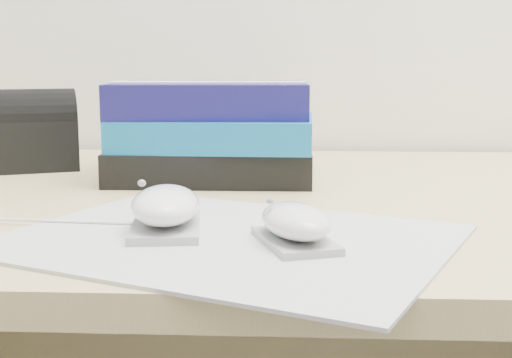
# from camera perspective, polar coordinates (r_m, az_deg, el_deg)

# --- Properties ---
(desk) EXTENTS (1.60, 0.80, 0.73)m
(desk) POSITION_cam_1_polar(r_m,az_deg,el_deg) (1.02, 4.55, -13.43)
(desk) COLOR tan
(desk) RESTS_ON ground
(mousepad) EXTENTS (0.48, 0.43, 0.00)m
(mousepad) POSITION_cam_1_polar(r_m,az_deg,el_deg) (0.65, -2.33, -4.82)
(mousepad) COLOR #98979F
(mousepad) RESTS_ON desk
(mouse_rear) EXTENTS (0.08, 0.12, 0.05)m
(mouse_rear) POSITION_cam_1_polar(r_m,az_deg,el_deg) (0.67, -7.24, -2.37)
(mouse_rear) COLOR #9D9EA0
(mouse_rear) RESTS_ON mousepad
(mouse_front) EXTENTS (0.08, 0.11, 0.04)m
(mouse_front) POSITION_cam_1_polar(r_m,az_deg,el_deg) (0.62, 3.17, -3.64)
(mouse_front) COLOR #949496
(mouse_front) RESTS_ON mousepad
(usb_cable) EXTENTS (0.23, 0.02, 0.00)m
(usb_cable) POSITION_cam_1_polar(r_m,az_deg,el_deg) (0.74, -17.11, -3.19)
(usb_cable) COLOR white
(usb_cable) RESTS_ON mousepad
(book_stack) EXTENTS (0.28, 0.22, 0.13)m
(book_stack) POSITION_cam_1_polar(r_m,az_deg,el_deg) (0.99, -3.43, 3.86)
(book_stack) COLOR black
(book_stack) RESTS_ON desk
(pouch) EXTENTS (0.15, 0.13, 0.12)m
(pouch) POSITION_cam_1_polar(r_m,az_deg,el_deg) (1.11, -17.55, 3.69)
(pouch) COLOR black
(pouch) RESTS_ON desk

